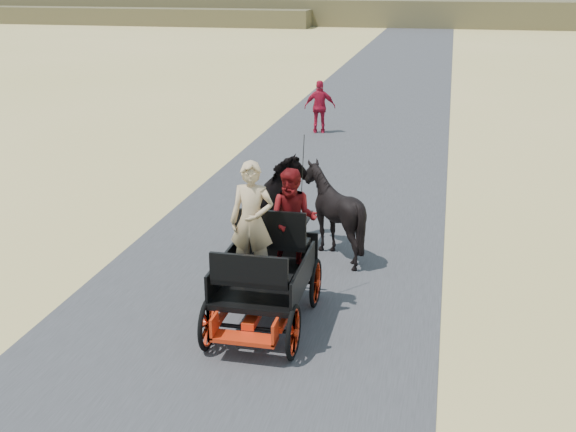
% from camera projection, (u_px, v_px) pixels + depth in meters
% --- Properties ---
extents(ground, '(140.00, 140.00, 0.00)m').
position_uv_depth(ground, '(239.00, 324.00, 10.99)').
color(ground, tan).
extents(road, '(6.00, 140.00, 0.01)m').
position_uv_depth(road, '(239.00, 324.00, 10.99)').
color(road, '#38383A').
rests_on(road, ground).
extents(ridge_far, '(140.00, 6.00, 2.40)m').
position_uv_depth(ridge_far, '(422.00, 13.00, 67.86)').
color(ridge_far, brown).
rests_on(ridge_far, ground).
extents(ridge_near, '(40.00, 4.00, 1.60)m').
position_uv_depth(ridge_near, '(109.00, 16.00, 70.43)').
color(ridge_near, brown).
rests_on(ridge_near, ground).
extents(carriage, '(1.30, 2.40, 0.72)m').
position_uv_depth(carriage, '(265.00, 302.00, 10.89)').
color(carriage, black).
rests_on(carriage, ground).
extents(horse_left, '(0.91, 2.01, 1.70)m').
position_uv_depth(horse_left, '(276.00, 208.00, 13.62)').
color(horse_left, black).
rests_on(horse_left, ground).
extents(horse_right, '(1.37, 1.54, 1.70)m').
position_uv_depth(horse_right, '(333.00, 212.00, 13.39)').
color(horse_right, black).
rests_on(horse_right, ground).
extents(driver_man, '(0.66, 0.43, 1.80)m').
position_uv_depth(driver_man, '(252.00, 221.00, 10.57)').
color(driver_man, tan).
rests_on(driver_man, carriage).
extents(passenger_woman, '(0.77, 0.60, 1.58)m').
position_uv_depth(passenger_woman, '(293.00, 219.00, 11.02)').
color(passenger_woman, '#660C0F').
rests_on(passenger_woman, carriage).
extents(pedestrian, '(1.07, 0.60, 1.73)m').
position_uv_depth(pedestrian, '(320.00, 107.00, 23.54)').
color(pedestrian, '#A6132C').
rests_on(pedestrian, ground).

